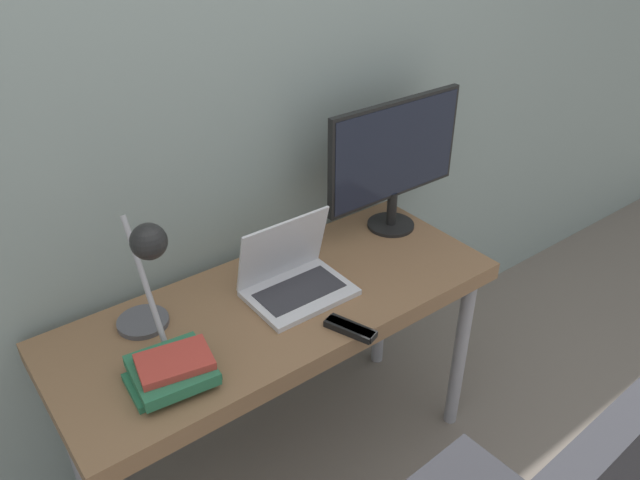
{
  "coord_description": "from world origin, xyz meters",
  "views": [
    {
      "loc": [
        -0.82,
        -1.01,
        1.91
      ],
      "look_at": [
        0.13,
        0.25,
        0.93
      ],
      "focal_mm": 35.0,
      "sensor_mm": 36.0,
      "label": 1
    }
  ],
  "objects": [
    {
      "name": "wall_back",
      "position": [
        0.0,
        0.62,
        1.3
      ],
      "size": [
        8.0,
        0.05,
        2.6
      ],
      "color": "gray",
      "rests_on": "ground_plane"
    },
    {
      "name": "desk",
      "position": [
        0.0,
        0.28,
        0.68
      ],
      "size": [
        1.4,
        0.56,
        0.75
      ],
      "color": "brown",
      "rests_on": "ground_plane"
    },
    {
      "name": "laptop",
      "position": [
        0.06,
        0.29,
        0.8
      ],
      "size": [
        0.31,
        0.23,
        0.24
      ],
      "color": "silver",
      "rests_on": "desk"
    },
    {
      "name": "monitor",
      "position": [
        0.58,
        0.41,
        1.03
      ],
      "size": [
        0.57,
        0.17,
        0.48
      ],
      "color": "black",
      "rests_on": "desk"
    },
    {
      "name": "desk_lamp",
      "position": [
        -0.38,
        0.31,
        1.0
      ],
      "size": [
        0.15,
        0.28,
        0.41
      ],
      "color": "#4C4C51",
      "rests_on": "desk"
    },
    {
      "name": "book_stack",
      "position": [
        -0.41,
        0.16,
        0.79
      ],
      "size": [
        0.23,
        0.21,
        0.08
      ],
      "color": "#286B47",
      "rests_on": "desk"
    },
    {
      "name": "tv_remote",
      "position": [
        0.08,
        0.03,
        0.76
      ],
      "size": [
        0.09,
        0.16,
        0.02
      ],
      "color": "black",
      "rests_on": "desk"
    },
    {
      "name": "media_remote",
      "position": [
        0.07,
        0.03,
        0.76
      ],
      "size": [
        0.09,
        0.15,
        0.02
      ],
      "color": "black",
      "rests_on": "desk"
    }
  ]
}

